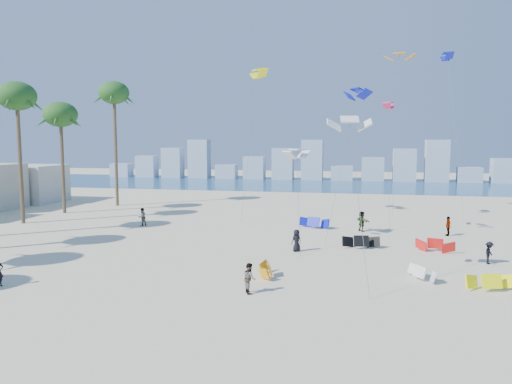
# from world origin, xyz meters

# --- Properties ---
(ground) EXTENTS (220.00, 220.00, 0.00)m
(ground) POSITION_xyz_m (0.00, 0.00, 0.00)
(ground) COLOR beige
(ground) RESTS_ON ground
(ocean) EXTENTS (220.00, 220.00, 0.00)m
(ocean) POSITION_xyz_m (0.00, 72.00, 0.01)
(ocean) COLOR navy
(ocean) RESTS_ON ground
(kitesurfer_mid) EXTENTS (0.93, 1.02, 1.68)m
(kitesurfer_mid) POSITION_xyz_m (4.74, 5.82, 0.84)
(kitesurfer_mid) COLOR gray
(kitesurfer_mid) RESTS_ON ground
(kitesurfers_far) EXTENTS (36.39, 11.77, 1.86)m
(kitesurfers_far) POSITION_xyz_m (10.19, 21.66, 0.88)
(kitesurfers_far) COLOR black
(kitesurfers_far) RESTS_ON ground
(grounded_kites) EXTENTS (14.94, 19.22, 0.98)m
(grounded_kites) POSITION_xyz_m (11.90, 16.42, 0.45)
(grounded_kites) COLOR orange
(grounded_kites) RESTS_ON ground
(flying_kites) EXTENTS (28.87, 36.33, 18.54)m
(flying_kites) POSITION_xyz_m (13.33, 25.41, 12.76)
(flying_kites) COLOR silver
(flying_kites) RESTS_ON ground
(distant_skyline) EXTENTS (85.00, 3.00, 8.40)m
(distant_skyline) POSITION_xyz_m (-1.19, 82.00, 3.09)
(distant_skyline) COLOR #9EADBF
(distant_skyline) RESTS_ON ground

